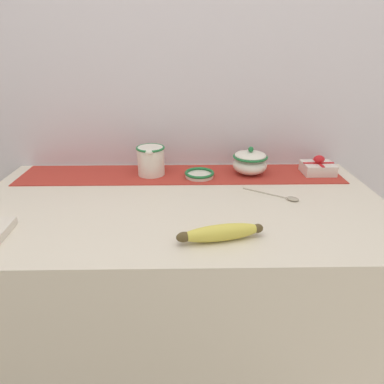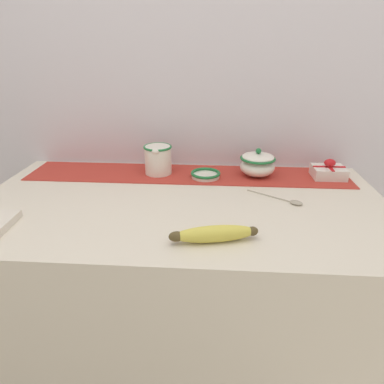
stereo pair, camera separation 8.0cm
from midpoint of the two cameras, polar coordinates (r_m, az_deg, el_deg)
countertop at (r=1.30m, az=-3.62°, el=-19.39°), size 1.27×0.69×0.87m
back_wall at (r=1.32m, az=-3.84°, el=18.28°), size 2.07×0.04×2.40m
table_runner at (r=1.26m, az=-3.71°, el=2.93°), size 1.16×0.20×0.00m
cream_pitcher at (r=1.25m, az=-8.70°, el=5.35°), size 0.10×0.12×0.11m
sugar_bowl at (r=1.26m, az=7.84°, el=4.93°), size 0.13×0.13×0.10m
small_dish at (r=1.23m, az=-0.62°, el=2.97°), size 0.11×0.11×0.02m
banana at (r=0.84m, az=2.06°, el=-6.86°), size 0.22×0.08×0.04m
spoon at (r=1.09m, az=13.70°, el=-0.94°), size 0.16×0.12×0.01m
gift_box at (r=1.33m, az=18.65°, el=3.88°), size 0.11×0.10×0.07m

